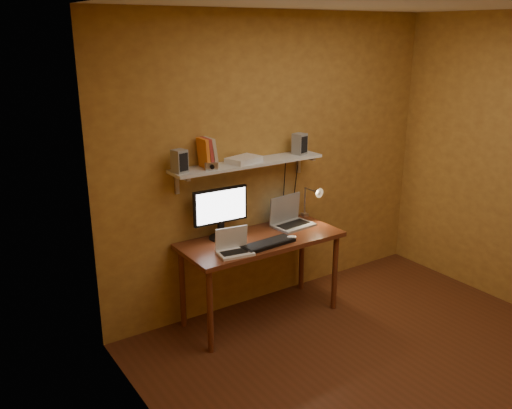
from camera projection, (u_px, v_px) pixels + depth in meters
room at (416, 208)px, 3.61m from camera, size 3.44×3.24×2.64m
desk at (261, 247)px, 4.62m from camera, size 1.40×0.60×0.75m
wall_shelf at (248, 164)px, 4.56m from camera, size 1.40×0.25×0.21m
monitor at (221, 211)px, 4.51m from camera, size 0.49×0.22×0.44m
laptop at (289, 218)px, 4.88m from camera, size 0.38×0.29×0.27m
netbook at (234, 246)px, 4.27m from camera, size 0.29×0.23×0.21m
keyboard at (268, 244)px, 4.43m from camera, size 0.48×0.19×0.03m
mouse at (291, 238)px, 4.55m from camera, size 0.11×0.08×0.03m
desk_lamp at (313, 198)px, 4.98m from camera, size 0.09×0.23×0.38m
speaker_left at (180, 161)px, 4.18m from camera, size 0.12×0.12×0.18m
speaker_right at (300, 144)px, 4.80m from camera, size 0.13×0.13×0.19m
books at (207, 153)px, 4.33m from camera, size 0.12×0.16×0.24m
shelf_camera at (212, 166)px, 4.27m from camera, size 0.10×0.06×0.06m
router at (244, 160)px, 4.52m from camera, size 0.32×0.26×0.05m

